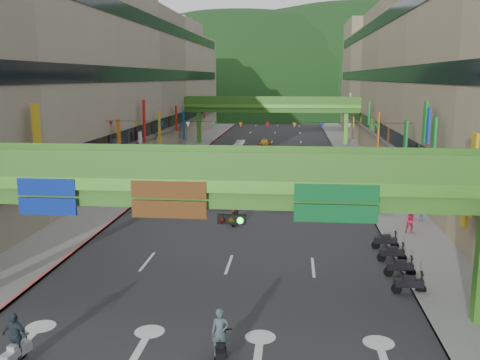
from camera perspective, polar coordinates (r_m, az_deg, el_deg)
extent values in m
cube|color=#28282B|center=(66.01, 2.78, 2.25)|extent=(18.00, 140.00, 0.02)
cube|color=gray|center=(67.45, -6.60, 2.44)|extent=(4.00, 140.00, 0.15)
cube|color=gray|center=(66.36, 12.31, 2.12)|extent=(4.00, 140.00, 0.15)
cube|color=#CC5959|center=(67.07, -5.02, 2.43)|extent=(0.20, 140.00, 0.18)
cube|color=gray|center=(66.16, 10.68, 2.17)|extent=(0.20, 140.00, 0.18)
cube|color=#9E937F|center=(68.89, -13.40, 10.26)|extent=(12.00, 95.00, 19.00)
cube|color=black|center=(67.42, -8.31, 5.92)|extent=(0.08, 90.25, 1.40)
cube|color=black|center=(67.18, -8.45, 11.03)|extent=(0.08, 90.25, 1.40)
cube|color=black|center=(67.47, -8.60, 16.13)|extent=(0.08, 90.25, 1.40)
cube|color=gray|center=(67.03, 19.56, 9.93)|extent=(12.00, 95.00, 19.00)
cube|color=black|center=(66.13, 14.14, 5.61)|extent=(0.08, 90.25, 1.40)
cube|color=black|center=(65.88, 14.39, 10.81)|extent=(0.08, 90.25, 1.40)
cube|color=black|center=(66.18, 14.64, 16.01)|extent=(0.08, 90.25, 1.40)
cube|color=#4C9E2D|center=(21.84, -3.15, -0.13)|extent=(28.00, 2.20, 0.50)
cube|color=#387223|center=(21.96, -3.13, -1.67)|extent=(28.00, 1.76, 0.70)
cube|color=#387223|center=(20.68, -3.61, 1.50)|extent=(28.00, 0.12, 1.10)
cube|color=#387223|center=(22.71, -2.76, 2.35)|extent=(28.00, 0.12, 1.10)
cube|color=navy|center=(22.87, -19.88, -1.80)|extent=(2.40, 0.12, 1.50)
cube|color=#593314|center=(21.21, -7.59, -2.20)|extent=(3.00, 0.12, 1.50)
cube|color=#0C5926|center=(20.72, 10.21, -2.59)|extent=(3.20, 0.12, 1.50)
cube|color=black|center=(20.80, -0.90, -4.21)|extent=(1.10, 0.28, 0.35)
cube|color=#4C9E2D|center=(80.35, 3.38, 7.91)|extent=(28.00, 2.20, 0.50)
cube|color=#387223|center=(80.39, 3.38, 7.48)|extent=(28.00, 1.76, 0.70)
cube|color=#4C9E2D|center=(81.79, -4.40, 5.60)|extent=(0.60, 0.60, 4.80)
cube|color=#4C9E2D|center=(80.89, 11.20, 5.36)|extent=(0.60, 0.60, 4.80)
cube|color=#387223|center=(79.28, 3.36, 8.45)|extent=(28.00, 0.12, 1.10)
cube|color=#387223|center=(81.35, 3.42, 8.51)|extent=(28.00, 0.12, 1.10)
ellipsoid|color=#1C4419|center=(176.41, -0.24, 7.68)|extent=(168.00, 140.00, 112.00)
ellipsoid|color=#1C4419|center=(196.62, 12.17, 7.77)|extent=(208.00, 176.00, 128.00)
cylinder|color=black|center=(45.45, 1.52, 6.20)|extent=(26.00, 0.03, 0.03)
cone|color=red|center=(48.03, -13.60, 5.86)|extent=(0.36, 0.36, 0.40)
cone|color=gold|center=(47.33, -10.99, 5.89)|extent=(0.36, 0.36, 0.40)
cone|color=#193FB2|center=(46.73, -8.31, 5.91)|extent=(0.36, 0.36, 0.40)
cone|color=silver|center=(46.24, -5.56, 5.92)|extent=(0.36, 0.36, 0.40)
cone|color=#198C33|center=(45.85, -2.76, 5.92)|extent=(0.36, 0.36, 0.40)
cone|color=orange|center=(45.57, 0.09, 5.90)|extent=(0.36, 0.36, 0.40)
cone|color=red|center=(45.40, 2.96, 5.87)|extent=(0.36, 0.36, 0.40)
cone|color=gold|center=(45.35, 5.84, 5.82)|extent=(0.36, 0.36, 0.40)
cone|color=#193FB2|center=(45.41, 8.72, 5.76)|extent=(0.36, 0.36, 0.40)
cone|color=silver|center=(45.58, 11.59, 5.68)|extent=(0.36, 0.36, 0.40)
cone|color=#198C33|center=(45.87, 14.43, 5.59)|extent=(0.36, 0.36, 0.40)
cone|color=orange|center=(46.27, 17.22, 5.49)|extent=(0.36, 0.36, 0.40)
cube|color=black|center=(19.65, -2.12, -17.60)|extent=(0.56, 1.34, 0.35)
cube|color=black|center=(19.53, -2.13, -16.96)|extent=(0.39, 0.59, 0.18)
cube|color=black|center=(19.88, -1.64, -15.61)|extent=(0.55, 0.15, 0.06)
cylinder|color=black|center=(20.25, -1.63, -17.63)|extent=(0.18, 0.51, 0.50)
imported|color=#3D4C51|center=(19.35, -2.14, -15.92)|extent=(0.67, 0.50, 1.69)
cube|color=black|center=(36.53, -0.52, -3.97)|extent=(0.62, 1.34, 0.35)
cube|color=black|center=(36.46, -0.52, -3.59)|extent=(0.41, 0.60, 0.18)
cube|color=black|center=(36.91, -0.25, -3.01)|extent=(0.55, 0.18, 0.06)
cylinder|color=black|center=(37.11, -0.24, -4.21)|extent=(0.20, 0.51, 0.50)
cylinder|color=black|center=(36.10, -0.79, -4.64)|extent=(0.20, 0.51, 0.50)
imported|color=brown|center=(36.37, -0.52, -3.03)|extent=(0.91, 0.77, 1.63)
cube|color=#A1A2A9|center=(20.94, -22.76, -16.60)|extent=(0.57, 1.34, 0.35)
cube|color=#A1A2A9|center=(20.83, -22.82, -15.99)|extent=(0.39, 0.59, 0.18)
cube|color=#A1A2A9|center=(21.19, -22.39, -14.73)|extent=(0.55, 0.15, 0.06)
cylinder|color=black|center=(21.53, -22.23, -16.66)|extent=(0.18, 0.51, 0.50)
imported|color=#25323A|center=(20.66, -22.90, -15.05)|extent=(1.02, 0.57, 1.65)
cube|color=maroon|center=(60.53, 0.99, 2.00)|extent=(0.39, 1.31, 0.35)
cube|color=maroon|center=(60.49, 0.99, 2.23)|extent=(0.32, 0.56, 0.18)
cube|color=maroon|center=(61.00, 1.05, 2.54)|extent=(0.55, 0.08, 0.06)
cylinder|color=black|center=(61.12, 1.05, 1.80)|extent=(0.12, 0.50, 0.50)
cylinder|color=black|center=(60.04, 0.93, 1.63)|extent=(0.12, 0.50, 0.50)
imported|color=#4A4A51|center=(60.43, 0.99, 2.60)|extent=(0.85, 0.57, 1.70)
cube|color=black|center=(26.39, 17.60, -10.44)|extent=(1.30, 0.36, 0.35)
cube|color=black|center=(26.30, 17.63, -9.93)|extent=(0.55, 0.30, 0.18)
cube|color=black|center=(26.34, 18.84, -9.39)|extent=(0.06, 0.55, 0.06)
cylinder|color=black|center=(26.62, 18.74, -11.01)|extent=(0.50, 0.10, 0.50)
cylinder|color=black|center=(26.38, 16.37, -11.07)|extent=(0.50, 0.10, 0.50)
cube|color=black|center=(28.41, 16.70, -8.84)|extent=(1.30, 0.36, 0.35)
cube|color=black|center=(28.33, 16.72, -8.36)|extent=(0.55, 0.30, 0.18)
cube|color=black|center=(28.36, 17.85, -7.87)|extent=(0.06, 0.55, 0.06)
cylinder|color=black|center=(28.62, 17.76, -9.39)|extent=(0.50, 0.10, 0.50)
cylinder|color=black|center=(28.40, 15.56, -9.42)|extent=(0.50, 0.10, 0.50)
cube|color=black|center=(30.45, 15.92, -7.46)|extent=(1.30, 0.36, 0.35)
cube|color=black|center=(30.38, 15.95, -7.01)|extent=(0.55, 0.30, 0.18)
cube|color=black|center=(30.41, 17.00, -6.55)|extent=(0.06, 0.55, 0.06)
cylinder|color=black|center=(30.65, 16.91, -7.98)|extent=(0.50, 0.10, 0.50)
cylinder|color=black|center=(30.45, 14.87, -8.00)|extent=(0.50, 0.10, 0.50)
cube|color=black|center=(32.52, 15.25, -6.25)|extent=(1.30, 0.36, 0.35)
cube|color=black|center=(32.45, 15.28, -5.82)|extent=(0.55, 0.30, 0.18)
cube|color=black|center=(32.48, 16.26, -5.40)|extent=(0.06, 0.55, 0.06)
cylinder|color=black|center=(32.71, 16.18, -6.75)|extent=(0.50, 0.10, 0.50)
cylinder|color=black|center=(32.51, 14.27, -6.75)|extent=(0.50, 0.10, 0.50)
imported|color=silver|center=(75.18, 0.11, 3.80)|extent=(1.92, 3.93, 1.24)
imported|color=gold|center=(76.80, 2.65, 3.94)|extent=(1.94, 3.86, 1.26)
imported|color=#CB2746|center=(35.78, 17.78, -4.43)|extent=(0.81, 0.66, 1.57)
imported|color=black|center=(50.73, 15.17, 0.30)|extent=(1.12, 0.54, 1.85)
imported|color=#39495E|center=(38.86, 18.78, -3.33)|extent=(0.83, 0.70, 1.52)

